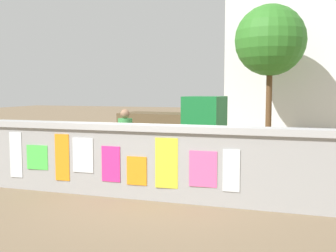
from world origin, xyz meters
TOP-DOWN VIEW (x-y plane):
  - ground at (0.00, 8.00)m, footprint 60.00×60.00m
  - poster_wall at (-0.01, -0.00)m, footprint 7.12×0.42m
  - auto_rickshaw_truck at (-1.31, 6.29)m, footprint 3.71×1.78m
  - motorcycle at (-2.25, 2.92)m, footprint 1.90×0.56m
  - bicycle_near at (1.01, 2.00)m, footprint 1.65×0.61m
  - bicycle_far at (2.52, 3.30)m, footprint 1.71×0.44m
  - person_walking at (-1.22, 1.58)m, footprint 0.48×0.48m
  - tree_roadside at (1.47, 11.69)m, footprint 3.19×3.19m
  - building_background at (3.97, 16.98)m, footprint 10.25×5.97m

SIDE VIEW (x-z plane):
  - ground at x=0.00m, z-range 0.00..0.00m
  - bicycle_near at x=1.01m, z-range -0.11..0.84m
  - bicycle_far at x=2.52m, z-range -0.11..0.84m
  - motorcycle at x=-2.25m, z-range 0.03..0.90m
  - poster_wall at x=-0.01m, z-range 0.02..1.44m
  - auto_rickshaw_truck at x=-1.31m, z-range -0.02..1.83m
  - person_walking at x=-1.22m, z-range 0.18..1.80m
  - tree_roadside at x=1.47m, z-range 1.33..7.21m
  - building_background at x=3.97m, z-range 0.02..9.40m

